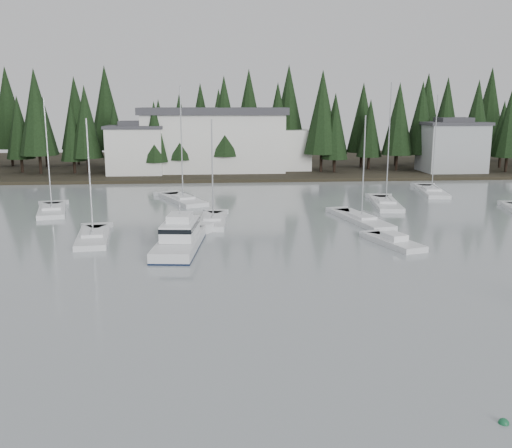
{
  "coord_description": "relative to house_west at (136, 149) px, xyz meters",
  "views": [
    {
      "loc": [
        -5.54,
        -17.85,
        11.98
      ],
      "look_at": [
        -1.97,
        26.97,
        2.5
      ],
      "focal_mm": 40.0,
      "sensor_mm": 36.0,
      "label": 1
    }
  ],
  "objects": [
    {
      "name": "sailboat_10",
      "position": [
        28.01,
        -39.93,
        -4.6
      ],
      "size": [
        4.55,
        10.57,
        11.42
      ],
      "rotation": [
        0.0,
        0.0,
        1.77
      ],
      "color": "silver",
      "rests_on": "ground"
    },
    {
      "name": "sailboat_9",
      "position": [
        -5.47,
        -32.14,
        -4.58
      ],
      "size": [
        4.73,
        9.21,
        13.17
      ],
      "rotation": [
        0.0,
        0.0,
        1.79
      ],
      "color": "silver",
      "rests_on": "ground"
    },
    {
      "name": "cabin_cruiser_center",
      "position": [
        9.75,
        -49.62,
        -3.98
      ],
      "size": [
        4.38,
        10.71,
        4.48
      ],
      "rotation": [
        0.0,
        0.0,
        1.46
      ],
      "color": "silver",
      "rests_on": "ground"
    },
    {
      "name": "far_shore_land",
      "position": [
        18.0,
        18.0,
        -4.65
      ],
      "size": [
        240.0,
        54.0,
        1.0
      ],
      "primitive_type": "cube",
      "color": "black",
      "rests_on": "ground"
    },
    {
      "name": "sailboat_11",
      "position": [
        8.93,
        -25.89,
        -4.58
      ],
      "size": [
        6.57,
        10.21,
        14.74
      ],
      "rotation": [
        0.0,
        0.0,
        1.98
      ],
      "color": "silver",
      "rests_on": "ground"
    },
    {
      "name": "ground",
      "position": [
        18.0,
        -79.0,
        -4.65
      ],
      "size": [
        260.0,
        260.0,
        0.0
      ],
      "primitive_type": "plane",
      "color": "gray",
      "rests_on": "ground"
    },
    {
      "name": "runabout_1",
      "position": [
        28.21,
        -49.94,
        -4.52
      ],
      "size": [
        4.04,
        6.91,
        1.42
      ],
      "rotation": [
        0.0,
        0.0,
        1.87
      ],
      "color": "silver",
      "rests_on": "ground"
    },
    {
      "name": "house_east_a",
      "position": [
        54.0,
        -1.0,
        0.25
      ],
      "size": [
        10.6,
        8.48,
        9.25
      ],
      "color": "#999EA0",
      "rests_on": "ground"
    },
    {
      "name": "sailboat_2",
      "position": [
        1.8,
        -45.91,
        -4.6
      ],
      "size": [
        3.73,
        8.87,
        11.32
      ],
      "rotation": [
        0.0,
        0.0,
        1.7
      ],
      "color": "silver",
      "rests_on": "ground"
    },
    {
      "name": "harbor_inn",
      "position": [
        15.04,
        3.34,
        1.12
      ],
      "size": [
        29.5,
        11.5,
        10.9
      ],
      "color": "silver",
      "rests_on": "ground"
    },
    {
      "name": "house_west",
      "position": [
        0.0,
        0.0,
        0.0
      ],
      "size": [
        9.54,
        7.42,
        8.75
      ],
      "color": "silver",
      "rests_on": "ground"
    },
    {
      "name": "sailboat_7",
      "position": [
        12.62,
        -39.48,
        -4.59
      ],
      "size": [
        3.08,
        8.62,
        11.09
      ],
      "rotation": [
        0.0,
        0.0,
        1.51
      ],
      "color": "silver",
      "rests_on": "ground"
    },
    {
      "name": "sailboat_6",
      "position": [
        42.69,
        -21.54,
        -4.59
      ],
      "size": [
        4.7,
        10.99,
        13.72
      ],
      "rotation": [
        0.0,
        0.0,
        1.39
      ],
      "color": "silver",
      "rests_on": "ground"
    },
    {
      "name": "conifer_treeline",
      "position": [
        18.0,
        7.0,
        -4.65
      ],
      "size": [
        200.0,
        22.0,
        20.0
      ],
      "primitive_type": null,
      "color": "black",
      "rests_on": "ground"
    },
    {
      "name": "sailboat_8",
      "position": [
        33.42,
        -30.73,
        -4.57
      ],
      "size": [
        4.27,
        10.31,
        15.03
      ],
      "rotation": [
        0.0,
        0.0,
        1.42
      ],
      "color": "silver",
      "rests_on": "ground"
    },
    {
      "name": "mooring_buoy_green",
      "position": [
        23.49,
        -77.89,
        -4.65
      ],
      "size": [
        0.41,
        0.41,
        0.41
      ],
      "primitive_type": "sphere",
      "color": "#145933",
      "rests_on": "ground"
    }
  ]
}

